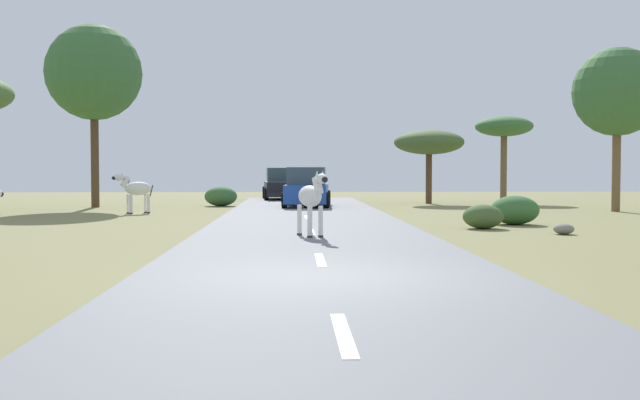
{
  "coord_description": "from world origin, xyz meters",
  "views": [
    {
      "loc": [
        -0.53,
        -11.22,
        1.67
      ],
      "look_at": [
        0.32,
        11.28,
        0.75
      ],
      "focal_mm": 41.49,
      "sensor_mm": 36.0,
      "label": 1
    }
  ],
  "objects_px": {
    "tree_0": "(618,92)",
    "tree_4": "(429,143)",
    "zebra_2": "(136,189)",
    "bush_0": "(221,196)",
    "car_1": "(281,185)",
    "rock_0": "(564,229)",
    "tree_2": "(94,73)",
    "car_0": "(307,189)",
    "zebra_0": "(311,197)",
    "bush_2": "(483,217)",
    "bush_3": "(515,210)",
    "tree_5": "(504,128)"
  },
  "relations": [
    {
      "from": "bush_2",
      "to": "car_1",
      "type": "bearing_deg",
      "value": 106.47
    },
    {
      "from": "tree_4",
      "to": "bush_0",
      "type": "height_order",
      "value": "tree_4"
    },
    {
      "from": "zebra_0",
      "to": "bush_2",
      "type": "relative_size",
      "value": 1.43
    },
    {
      "from": "car_0",
      "to": "bush_3",
      "type": "xyz_separation_m",
      "value": [
        6.15,
        -10.45,
        -0.4
      ]
    },
    {
      "from": "zebra_0",
      "to": "rock_0",
      "type": "relative_size",
      "value": 3.08
    },
    {
      "from": "tree_2",
      "to": "bush_0",
      "type": "relative_size",
      "value": 5.42
    },
    {
      "from": "car_0",
      "to": "bush_0",
      "type": "xyz_separation_m",
      "value": [
        -3.96,
        1.49,
        -0.4
      ]
    },
    {
      "from": "zebra_0",
      "to": "tree_0",
      "type": "xyz_separation_m",
      "value": [
        12.54,
        11.25,
        3.76
      ]
    },
    {
      "from": "zebra_0",
      "to": "tree_5",
      "type": "height_order",
      "value": "tree_5"
    },
    {
      "from": "tree_4",
      "to": "bush_3",
      "type": "distance_m",
      "value": 14.33
    },
    {
      "from": "tree_2",
      "to": "tree_5",
      "type": "xyz_separation_m",
      "value": [
        19.74,
        4.29,
        -2.16
      ]
    },
    {
      "from": "tree_0",
      "to": "zebra_2",
      "type": "bearing_deg",
      "value": -177.96
    },
    {
      "from": "zebra_2",
      "to": "car_1",
      "type": "height_order",
      "value": "car_1"
    },
    {
      "from": "tree_2",
      "to": "car_1",
      "type": "bearing_deg",
      "value": 43.08
    },
    {
      "from": "zebra_2",
      "to": "bush_3",
      "type": "distance_m",
      "value": 14.22
    },
    {
      "from": "zebra_2",
      "to": "bush_0",
      "type": "xyz_separation_m",
      "value": [
        2.68,
        5.74,
        -0.49
      ]
    },
    {
      "from": "car_1",
      "to": "tree_0",
      "type": "relative_size",
      "value": 0.68
    },
    {
      "from": "car_1",
      "to": "zebra_2",
      "type": "bearing_deg",
      "value": 62.83
    },
    {
      "from": "car_0",
      "to": "rock_0",
      "type": "bearing_deg",
      "value": -61.26
    },
    {
      "from": "zebra_2",
      "to": "tree_2",
      "type": "xyz_separation_m",
      "value": [
        -2.85,
        4.94,
        5.05
      ]
    },
    {
      "from": "car_1",
      "to": "tree_4",
      "type": "distance_m",
      "value": 9.03
    },
    {
      "from": "tree_5",
      "to": "bush_3",
      "type": "distance_m",
      "value": 16.32
    },
    {
      "from": "tree_0",
      "to": "bush_2",
      "type": "distance_m",
      "value": 12.16
    },
    {
      "from": "zebra_2",
      "to": "tree_0",
      "type": "xyz_separation_m",
      "value": [
        18.99,
        0.67,
        3.83
      ]
    },
    {
      "from": "tree_2",
      "to": "bush_2",
      "type": "xyz_separation_m",
      "value": [
        14.26,
        -12.68,
        -5.64
      ]
    },
    {
      "from": "car_0",
      "to": "car_1",
      "type": "height_order",
      "value": "same"
    },
    {
      "from": "bush_2",
      "to": "tree_2",
      "type": "bearing_deg",
      "value": 138.36
    },
    {
      "from": "bush_0",
      "to": "rock_0",
      "type": "xyz_separation_m",
      "value": [
        10.34,
        -15.4,
        -0.31
      ]
    },
    {
      "from": "tree_0",
      "to": "bush_2",
      "type": "xyz_separation_m",
      "value": [
        -7.58,
        -8.41,
        -4.43
      ]
    },
    {
      "from": "tree_5",
      "to": "zebra_2",
      "type": "bearing_deg",
      "value": -151.35
    },
    {
      "from": "car_1",
      "to": "rock_0",
      "type": "xyz_separation_m",
      "value": [
        7.64,
        -22.3,
        -0.71
      ]
    },
    {
      "from": "bush_0",
      "to": "tree_0",
      "type": "bearing_deg",
      "value": -17.27
    },
    {
      "from": "tree_0",
      "to": "tree_2",
      "type": "xyz_separation_m",
      "value": [
        -21.84,
        4.27,
        1.22
      ]
    },
    {
      "from": "bush_2",
      "to": "bush_3",
      "type": "distance_m",
      "value": 2.07
    },
    {
      "from": "bush_0",
      "to": "tree_2",
      "type": "bearing_deg",
      "value": -171.78
    },
    {
      "from": "zebra_0",
      "to": "zebra_2",
      "type": "relative_size",
      "value": 1.04
    },
    {
      "from": "car_0",
      "to": "zebra_0",
      "type": "bearing_deg",
      "value": -86.68
    },
    {
      "from": "tree_4",
      "to": "bush_3",
      "type": "xyz_separation_m",
      "value": [
        0.03,
        -14.1,
        -2.57
      ]
    },
    {
      "from": "bush_2",
      "to": "bush_3",
      "type": "relative_size",
      "value": 0.78
    },
    {
      "from": "rock_0",
      "to": "car_0",
      "type": "bearing_deg",
      "value": 114.66
    },
    {
      "from": "bush_0",
      "to": "bush_2",
      "type": "xyz_separation_m",
      "value": [
        8.73,
        -13.48,
        -0.11
      ]
    },
    {
      "from": "zebra_2",
      "to": "bush_0",
      "type": "bearing_deg",
      "value": -60.92
    },
    {
      "from": "zebra_2",
      "to": "bush_3",
      "type": "height_order",
      "value": "zebra_2"
    },
    {
      "from": "zebra_2",
      "to": "car_0",
      "type": "xyz_separation_m",
      "value": [
        6.64,
        4.25,
        -0.09
      ]
    },
    {
      "from": "car_1",
      "to": "rock_0",
      "type": "bearing_deg",
      "value": 104.81
    },
    {
      "from": "car_0",
      "to": "bush_2",
      "type": "xyz_separation_m",
      "value": [
        4.77,
        -11.98,
        -0.5
      ]
    },
    {
      "from": "tree_0",
      "to": "tree_4",
      "type": "xyz_separation_m",
      "value": [
        -6.23,
        7.22,
        -1.76
      ]
    },
    {
      "from": "tree_2",
      "to": "bush_0",
      "type": "height_order",
      "value": "tree_2"
    },
    {
      "from": "tree_2",
      "to": "tree_5",
      "type": "height_order",
      "value": "tree_2"
    },
    {
      "from": "zebra_2",
      "to": "tree_2",
      "type": "height_order",
      "value": "tree_2"
    }
  ]
}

